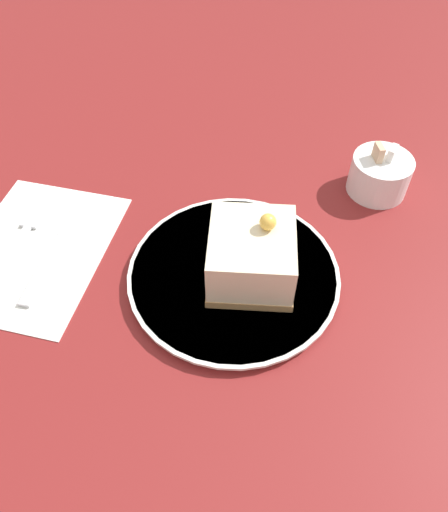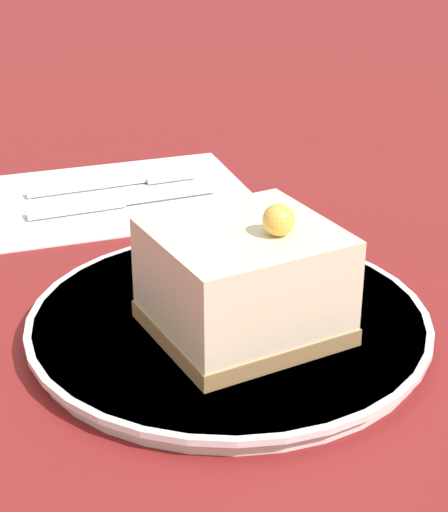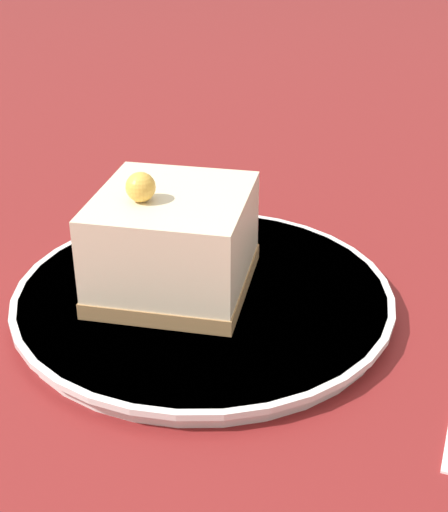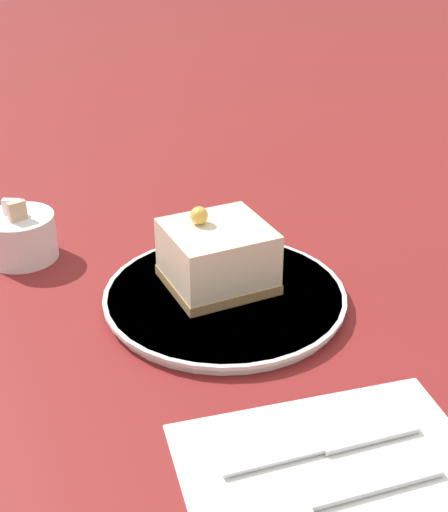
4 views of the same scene
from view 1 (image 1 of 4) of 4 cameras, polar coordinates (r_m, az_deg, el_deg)
The scene contains 7 objects.
ground_plane at distance 0.60m, azimuth 4.41°, elevation -2.45°, with size 4.00×4.00×0.00m, color maroon.
plate at distance 0.59m, azimuth 1.10°, elevation -2.17°, with size 0.25×0.25×0.01m.
cake_slice at distance 0.56m, azimuth 3.16°, elevation 0.07°, with size 0.10×0.11×0.08m.
napkin at distance 0.67m, azimuth -20.74°, elevation 0.65°, with size 0.19×0.24×0.00m.
fork at distance 0.68m, azimuth -22.07°, elevation 2.08°, with size 0.02×0.15×0.00m.
knife at distance 0.64m, azimuth -19.55°, elevation -0.56°, with size 0.02×0.16×0.00m.
sugar_bowl at distance 0.72m, azimuth 17.36°, elevation 8.86°, with size 0.08×0.08×0.07m.
Camera 1 is at (0.01, -0.36, 0.48)m, focal length 35.00 mm.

